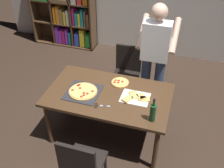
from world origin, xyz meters
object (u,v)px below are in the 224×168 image
chair_near_camera (82,164)px  wine_bottle (153,112)px  bookshelf (65,1)px  person_serving_pizza (155,55)px  pepperoni_pizza_on_tray (83,92)px  chair_far_side (127,70)px  kitchen_scissors (99,106)px  dining_table (109,98)px  second_pizza_plain (120,83)px

chair_near_camera → wine_bottle: 0.97m
bookshelf → person_serving_pizza: (2.18, -1.64, 0.02)m
chair_near_camera → person_serving_pizza: person_serving_pizza is taller
bookshelf → wine_bottle: (2.36, -2.68, -0.11)m
person_serving_pizza → pepperoni_pizza_on_tray: bearing=-133.7°
chair_far_side → bookshelf: bearing=140.7°
chair_near_camera → kitchen_scissors: size_ratio=4.54×
bookshelf → chair_far_side: bearing=-39.3°
dining_table → kitchen_scissors: 0.28m
dining_table → kitchen_scissors: size_ratio=8.14×
bookshelf → pepperoni_pizza_on_tray: bearing=-60.2°
bookshelf → wine_bottle: bookshelf is taller
chair_near_camera → chair_far_side: size_ratio=1.00×
bookshelf → second_pizza_plain: bookshelf is taller
chair_far_side → person_serving_pizza: person_serving_pizza is taller
dining_table → wine_bottle: bearing=-26.4°
chair_near_camera → bookshelf: bearing=117.4°
dining_table → pepperoni_pizza_on_tray: 0.35m
bookshelf → person_serving_pizza: size_ratio=1.11×
wine_bottle → kitchen_scissors: (-0.66, 0.05, -0.11)m
person_serving_pizza → kitchen_scissors: (-0.49, -1.00, -0.24)m
dining_table → chair_near_camera: (-0.00, -0.96, -0.16)m
chair_far_side → wine_bottle: (0.63, -1.27, 0.36)m
pepperoni_pizza_on_tray → second_pizza_plain: bearing=40.2°
bookshelf → wine_bottle: bearing=-48.7°
kitchen_scissors → second_pizza_plain: bearing=77.7°
dining_table → pepperoni_pizza_on_tray: (-0.33, -0.08, 0.09)m
person_serving_pizza → chair_far_side: bearing=154.1°
chair_near_camera → second_pizza_plain: size_ratio=3.74×
dining_table → second_pizza_plain: bearing=73.1°
chair_far_side → kitchen_scissors: size_ratio=4.54×
bookshelf → pepperoni_pizza_on_tray: bookshelf is taller
dining_table → second_pizza_plain: 0.29m
dining_table → chair_far_side: 0.97m
second_pizza_plain → dining_table: bearing=-106.9°
chair_far_side → dining_table: bearing=-90.0°
chair_near_camera → bookshelf: (-1.73, 3.33, 0.46)m
dining_table → bookshelf: 2.95m
kitchen_scissors → bookshelf: bearing=122.7°
bookshelf → person_serving_pizza: bearing=-36.9°
pepperoni_pizza_on_tray → kitchen_scissors: pepperoni_pizza_on_tray is taller
dining_table → wine_bottle: (0.63, -0.31, 0.19)m
chair_near_camera → second_pizza_plain: bearing=86.3°
chair_near_camera → second_pizza_plain: (0.08, 1.22, 0.25)m
dining_table → person_serving_pizza: 0.92m
pepperoni_pizza_on_tray → wine_bottle: (0.95, -0.23, 0.10)m
kitchen_scissors → person_serving_pizza: bearing=64.0°
second_pizza_plain → kitchen_scissors: bearing=-102.3°
wine_bottle → person_serving_pizza: bearing=99.4°
chair_near_camera → bookshelf: size_ratio=0.46×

